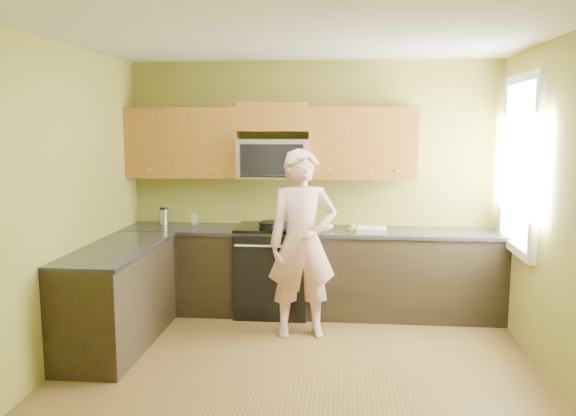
# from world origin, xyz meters

# --- Properties ---
(floor) EXTENTS (4.00, 4.00, 0.00)m
(floor) POSITION_xyz_m (0.00, 0.00, 0.00)
(floor) COLOR brown
(floor) RESTS_ON ground
(ceiling) EXTENTS (4.00, 4.00, 0.00)m
(ceiling) POSITION_xyz_m (0.00, 0.00, 2.70)
(ceiling) COLOR white
(ceiling) RESTS_ON ground
(wall_back) EXTENTS (4.00, 0.00, 4.00)m
(wall_back) POSITION_xyz_m (0.00, 2.00, 1.35)
(wall_back) COLOR olive
(wall_back) RESTS_ON ground
(wall_front) EXTENTS (4.00, 0.00, 4.00)m
(wall_front) POSITION_xyz_m (0.00, -2.00, 1.35)
(wall_front) COLOR olive
(wall_front) RESTS_ON ground
(wall_left) EXTENTS (0.00, 4.00, 4.00)m
(wall_left) POSITION_xyz_m (-2.00, 0.00, 1.35)
(wall_left) COLOR olive
(wall_left) RESTS_ON ground
(wall_right) EXTENTS (0.00, 4.00, 4.00)m
(wall_right) POSITION_xyz_m (2.00, 0.00, 1.35)
(wall_right) COLOR olive
(wall_right) RESTS_ON ground
(cabinet_back_run) EXTENTS (4.00, 0.60, 0.88)m
(cabinet_back_run) POSITION_xyz_m (0.00, 1.70, 0.44)
(cabinet_back_run) COLOR black
(cabinet_back_run) RESTS_ON floor
(cabinet_left_run) EXTENTS (0.60, 1.60, 0.88)m
(cabinet_left_run) POSITION_xyz_m (-1.70, 0.60, 0.44)
(cabinet_left_run) COLOR black
(cabinet_left_run) RESTS_ON floor
(countertop_back) EXTENTS (4.00, 0.62, 0.04)m
(countertop_back) POSITION_xyz_m (0.00, 1.69, 0.90)
(countertop_back) COLOR black
(countertop_back) RESTS_ON cabinet_back_run
(countertop_left) EXTENTS (0.62, 1.60, 0.04)m
(countertop_left) POSITION_xyz_m (-1.69, 0.60, 0.90)
(countertop_left) COLOR black
(countertop_left) RESTS_ON cabinet_left_run
(stove) EXTENTS (0.76, 0.65, 0.95)m
(stove) POSITION_xyz_m (-0.40, 1.68, 0.47)
(stove) COLOR black
(stove) RESTS_ON floor
(microwave) EXTENTS (0.76, 0.40, 0.42)m
(microwave) POSITION_xyz_m (-0.40, 1.80, 1.45)
(microwave) COLOR silver
(microwave) RESTS_ON wall_back
(upper_cab_left) EXTENTS (1.22, 0.33, 0.75)m
(upper_cab_left) POSITION_xyz_m (-1.39, 1.83, 1.45)
(upper_cab_left) COLOR brown
(upper_cab_left) RESTS_ON wall_back
(upper_cab_right) EXTENTS (1.12, 0.33, 0.75)m
(upper_cab_right) POSITION_xyz_m (0.54, 1.83, 1.45)
(upper_cab_right) COLOR brown
(upper_cab_right) RESTS_ON wall_back
(upper_cab_over_mw) EXTENTS (0.76, 0.33, 0.30)m
(upper_cab_over_mw) POSITION_xyz_m (-0.40, 1.83, 2.10)
(upper_cab_over_mw) COLOR brown
(upper_cab_over_mw) RESTS_ON wall_back
(window) EXTENTS (0.06, 1.06, 1.66)m
(window) POSITION_xyz_m (1.98, 1.20, 1.65)
(window) COLOR white
(window) RESTS_ON wall_right
(woman) EXTENTS (0.73, 0.56, 1.79)m
(woman) POSITION_xyz_m (-0.03, 1.03, 0.90)
(woman) COLOR #E07D70
(woman) RESTS_ON floor
(frying_pan) EXTENTS (0.34, 0.53, 0.07)m
(frying_pan) POSITION_xyz_m (-0.39, 1.58, 0.95)
(frying_pan) COLOR black
(frying_pan) RESTS_ON stove
(butter_tub) EXTENTS (0.12, 0.12, 0.08)m
(butter_tub) POSITION_xyz_m (0.43, 1.71, 0.92)
(butter_tub) COLOR #DDEC3E
(butter_tub) RESTS_ON countertop_back
(toast_slice) EXTENTS (0.12, 0.12, 0.01)m
(toast_slice) POSITION_xyz_m (0.14, 1.64, 0.93)
(toast_slice) COLOR #B27F47
(toast_slice) RESTS_ON countertop_back
(napkin_a) EXTENTS (0.14, 0.15, 0.06)m
(napkin_a) POSITION_xyz_m (-0.15, 1.56, 0.95)
(napkin_a) COLOR silver
(napkin_a) RESTS_ON countertop_back
(napkin_b) EXTENTS (0.15, 0.16, 0.07)m
(napkin_b) POSITION_xyz_m (0.18, 1.68, 0.95)
(napkin_b) COLOR silver
(napkin_b) RESTS_ON countertop_back
(dish_towel) EXTENTS (0.32, 0.26, 0.05)m
(dish_towel) POSITION_xyz_m (0.64, 1.58, 0.95)
(dish_towel) COLOR white
(dish_towel) RESTS_ON countertop_back
(travel_mug) EXTENTS (0.09, 0.09, 0.19)m
(travel_mug) POSITION_xyz_m (-1.64, 1.86, 0.92)
(travel_mug) COLOR silver
(travel_mug) RESTS_ON countertop_back
(glass_b) EXTENTS (0.08, 0.08, 0.12)m
(glass_b) POSITION_xyz_m (-1.30, 1.86, 0.98)
(glass_b) COLOR silver
(glass_b) RESTS_ON countertop_back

